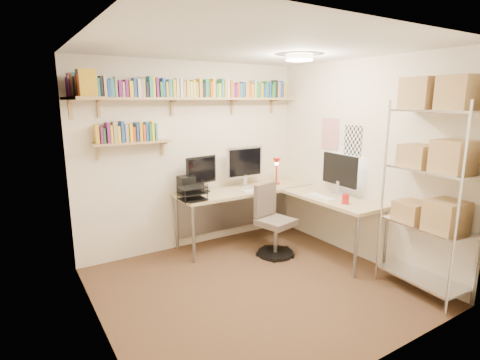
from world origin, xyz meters
The scene contains 6 objects.
ground centered at (0.00, 0.00, 0.00)m, with size 3.20×3.20×0.00m, color #49351F.
room_shell centered at (0.00, 0.00, 1.55)m, with size 3.24×3.04×2.52m.
wall_shelves centered at (-0.42, 1.30, 2.03)m, with size 3.12×1.09×0.80m.
corner_desk centered at (0.70, 0.92, 0.77)m, with size 2.09×1.99×1.36m.
office_chair centered at (0.69, 0.61, 0.40)m, with size 0.51×0.51×0.94m.
wire_rack centered at (1.42, -1.05, 1.46)m, with size 0.50×0.90×2.23m.
Camera 1 is at (-2.17, -3.10, 2.01)m, focal length 28.00 mm.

